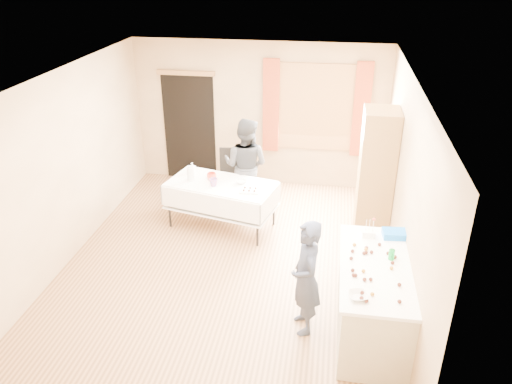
% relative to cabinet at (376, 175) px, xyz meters
% --- Properties ---
extents(floor, '(4.50, 5.50, 0.02)m').
position_rel_cabinet_xyz_m(floor, '(-1.99, -1.14, -1.00)').
color(floor, '#9E7047').
rests_on(floor, ground).
extents(ceiling, '(4.50, 5.50, 0.02)m').
position_rel_cabinet_xyz_m(ceiling, '(-1.99, -1.14, 1.62)').
color(ceiling, white).
rests_on(ceiling, floor).
extents(wall_back, '(4.50, 0.02, 2.60)m').
position_rel_cabinet_xyz_m(wall_back, '(-1.99, 1.62, 0.31)').
color(wall_back, tan).
rests_on(wall_back, floor).
extents(wall_front, '(4.50, 0.02, 2.60)m').
position_rel_cabinet_xyz_m(wall_front, '(-1.99, -3.90, 0.31)').
color(wall_front, tan).
rests_on(wall_front, floor).
extents(wall_left, '(0.02, 5.50, 2.60)m').
position_rel_cabinet_xyz_m(wall_left, '(-4.25, -1.14, 0.31)').
color(wall_left, tan).
rests_on(wall_left, floor).
extents(wall_right, '(0.02, 5.50, 2.60)m').
position_rel_cabinet_xyz_m(wall_right, '(0.27, -1.14, 0.31)').
color(wall_right, tan).
rests_on(wall_right, floor).
extents(window_frame, '(1.32, 0.06, 1.52)m').
position_rel_cabinet_xyz_m(window_frame, '(-0.99, 1.58, 0.51)').
color(window_frame, olive).
rests_on(window_frame, wall_back).
extents(window_pane, '(1.20, 0.02, 1.40)m').
position_rel_cabinet_xyz_m(window_pane, '(-0.99, 1.57, 0.51)').
color(window_pane, white).
rests_on(window_pane, wall_back).
extents(curtain_left, '(0.28, 0.06, 1.65)m').
position_rel_cabinet_xyz_m(curtain_left, '(-1.77, 1.53, 0.51)').
color(curtain_left, '#94371D').
rests_on(curtain_left, wall_back).
extents(curtain_right, '(0.28, 0.06, 1.65)m').
position_rel_cabinet_xyz_m(curtain_right, '(-0.21, 1.53, 0.51)').
color(curtain_right, '#94371D').
rests_on(curtain_right, wall_back).
extents(doorway, '(0.95, 0.04, 2.00)m').
position_rel_cabinet_xyz_m(doorway, '(-3.29, 1.59, 0.01)').
color(doorway, black).
rests_on(doorway, floor).
extents(door_lintel, '(1.05, 0.06, 0.08)m').
position_rel_cabinet_xyz_m(door_lintel, '(-3.29, 1.56, 1.03)').
color(door_lintel, olive).
rests_on(door_lintel, wall_back).
extents(cabinet, '(0.50, 0.60, 1.97)m').
position_rel_cabinet_xyz_m(cabinet, '(0.00, 0.00, 0.00)').
color(cabinet, olive).
rests_on(cabinet, floor).
extents(counter, '(0.80, 1.68, 0.91)m').
position_rel_cabinet_xyz_m(counter, '(-0.10, -2.26, -0.53)').
color(counter, beige).
rests_on(counter, floor).
extents(party_table, '(1.80, 1.20, 0.75)m').
position_rel_cabinet_xyz_m(party_table, '(-2.31, -0.14, -0.54)').
color(party_table, black).
rests_on(party_table, floor).
extents(chair, '(0.44, 0.44, 0.94)m').
position_rel_cabinet_xyz_m(chair, '(-2.35, 0.73, -0.71)').
color(chair, black).
rests_on(chair, floor).
extents(girl, '(0.70, 0.62, 1.40)m').
position_rel_cabinet_xyz_m(girl, '(-0.86, -2.32, -0.29)').
color(girl, '#242B41').
rests_on(girl, floor).
extents(woman, '(1.04, 0.95, 1.59)m').
position_rel_cabinet_xyz_m(woman, '(-2.04, 0.48, -0.19)').
color(woman, black).
rests_on(woman, floor).
extents(soda_can, '(0.09, 0.09, 0.12)m').
position_rel_cabinet_xyz_m(soda_can, '(0.06, -2.11, -0.02)').
color(soda_can, '#0C8028').
rests_on(soda_can, counter).
extents(mixing_bowl, '(0.27, 0.27, 0.05)m').
position_rel_cabinet_xyz_m(mixing_bowl, '(-0.32, -2.85, -0.05)').
color(mixing_bowl, white).
rests_on(mixing_bowl, counter).
extents(foam_block, '(0.15, 0.10, 0.08)m').
position_rel_cabinet_xyz_m(foam_block, '(-0.17, -1.67, -0.04)').
color(foam_block, white).
rests_on(foam_block, counter).
extents(blue_basket, '(0.32, 0.23, 0.08)m').
position_rel_cabinet_xyz_m(blue_basket, '(0.14, -1.62, -0.04)').
color(blue_basket, blue).
rests_on(blue_basket, counter).
extents(pitcher, '(0.12, 0.12, 0.22)m').
position_rel_cabinet_xyz_m(pitcher, '(-2.79, -0.13, -0.13)').
color(pitcher, silver).
rests_on(pitcher, party_table).
extents(cup_red, '(0.16, 0.16, 0.11)m').
position_rel_cabinet_xyz_m(cup_red, '(-2.48, -0.05, -0.18)').
color(cup_red, red).
rests_on(cup_red, party_table).
extents(cup_rainbow, '(0.15, 0.15, 0.12)m').
position_rel_cabinet_xyz_m(cup_rainbow, '(-2.40, -0.26, -0.18)').
color(cup_rainbow, red).
rests_on(cup_rainbow, party_table).
extents(small_bowl, '(0.30, 0.30, 0.05)m').
position_rel_cabinet_xyz_m(small_bowl, '(-2.00, -0.10, -0.21)').
color(small_bowl, white).
rests_on(small_bowl, party_table).
extents(pastry_tray, '(0.29, 0.21, 0.02)m').
position_rel_cabinet_xyz_m(pastry_tray, '(-1.83, -0.36, -0.23)').
color(pastry_tray, white).
rests_on(pastry_tray, party_table).
extents(bottle, '(0.13, 0.13, 0.17)m').
position_rel_cabinet_xyz_m(bottle, '(-2.85, 0.16, -0.15)').
color(bottle, white).
rests_on(bottle, party_table).
extents(cake_balls, '(0.52, 1.11, 0.04)m').
position_rel_cabinet_xyz_m(cake_balls, '(-0.17, -2.33, -0.06)').
color(cake_balls, '#3F2314').
rests_on(cake_balls, counter).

